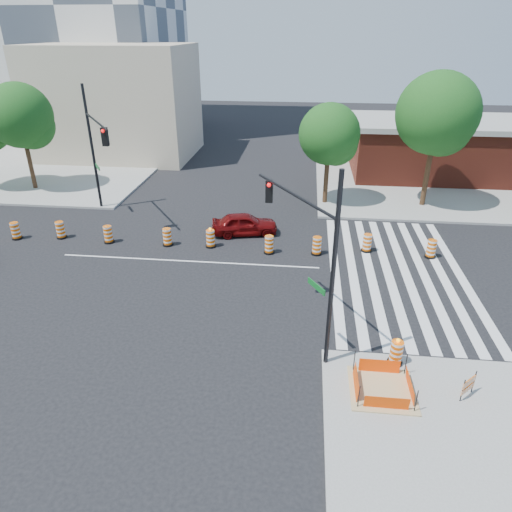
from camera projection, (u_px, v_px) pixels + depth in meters
The scene contains 25 objects.
ground at pixel (188, 261), 24.55m from camera, with size 120.00×120.00×0.00m, color black.
sidewalk_ne at pixel (447, 175), 38.74m from camera, with size 22.00×22.00×0.15m, color gray.
sidewalk_nw at pixel (46, 163), 42.29m from camera, with size 22.00×22.00×0.15m, color gray.
crosswalk_east at pixel (396, 272), 23.47m from camera, with size 6.75×13.50×0.01m.
lane_centerline at pixel (188, 261), 24.55m from camera, with size 14.00×0.12×0.01m, color silver.
excavation_pit at pixel (382, 388), 15.56m from camera, with size 2.20×2.20×0.90m.
brick_storefront at pixel (452, 148), 37.74m from camera, with size 16.50×8.50×4.60m.
beige_midrise at pixel (117, 102), 43.05m from camera, with size 14.00×10.00×10.00m, color #C4B296.
red_coupe at pixel (245, 224), 27.49m from camera, with size 1.58×3.92×1.34m, color #5A0708.
signal_pole_se at pixel (310, 240), 16.22m from camera, with size 3.07×4.74×7.31m.
signal_pole_nw at pixel (95, 142), 28.26m from camera, with size 3.57×5.09×8.04m.
pit_drum at pixel (396, 353), 16.64m from camera, with size 0.56×0.56×1.11m.
barricade at pixel (469, 385), 15.10m from camera, with size 0.58×0.56×0.90m.
tree_north_b at pixel (21, 119), 33.10m from camera, with size 4.66×4.66×7.91m.
tree_north_c at pixel (330, 138), 30.53m from camera, with size 4.09×4.09×6.96m.
tree_north_d at pixel (437, 118), 29.43m from camera, with size 5.28×5.28×8.98m.
median_drum_0 at pixel (16, 231), 26.96m from camera, with size 0.60×0.60×1.02m.
median_drum_1 at pixel (61, 230), 27.07m from camera, with size 0.60×0.60×1.02m.
median_drum_2 at pixel (108, 235), 26.50m from camera, with size 0.60×0.60×1.02m.
median_drum_3 at pixel (167, 238), 26.15m from camera, with size 0.60×0.60×1.02m.
median_drum_4 at pixel (211, 239), 25.97m from camera, with size 0.60×0.60×1.18m.
median_drum_5 at pixel (269, 245), 25.24m from camera, with size 0.60×0.60×1.02m.
median_drum_6 at pixel (317, 246), 25.11m from camera, with size 0.60×0.60×1.02m.
median_drum_7 at pixel (367, 243), 25.43m from camera, with size 0.60×0.60×1.02m.
median_drum_8 at pixel (431, 249), 24.76m from camera, with size 0.60×0.60×1.02m.
Camera 1 is at (6.03, -21.29, 11.24)m, focal length 32.00 mm.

